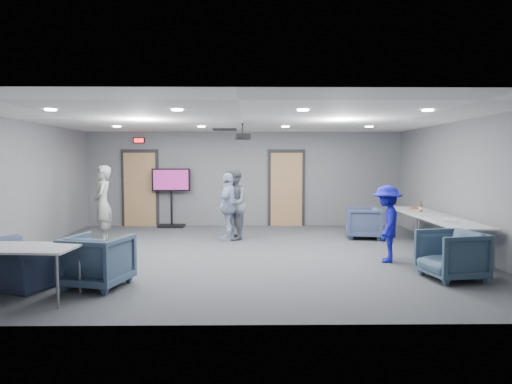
{
  "coord_description": "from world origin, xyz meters",
  "views": [
    {
      "loc": [
        0.16,
        -9.11,
        1.89
      ],
      "look_at": [
        0.28,
        0.76,
        1.2
      ],
      "focal_mm": 32.0,
      "sensor_mm": 36.0,
      "label": 1
    }
  ],
  "objects_px": {
    "table_right_a": "(417,212)",
    "bottle_right": "(421,208)",
    "chair_front_a": "(98,261)",
    "table_front_left": "(7,250)",
    "person_c": "(229,206)",
    "table_right_b": "(453,224)",
    "chair_right_a": "(363,223)",
    "chair_front_b": "(18,264)",
    "tv_stand": "(171,194)",
    "person_b": "(233,204)",
    "person_a": "(103,204)",
    "chair_right_c": "(451,255)",
    "projector": "(242,136)",
    "person_d": "(387,224)"
  },
  "relations": [
    {
      "from": "table_right_a",
      "to": "bottle_right",
      "type": "distance_m",
      "value": 0.33
    },
    {
      "from": "chair_front_a",
      "to": "table_front_left",
      "type": "relative_size",
      "value": 0.45
    },
    {
      "from": "person_c",
      "to": "table_right_b",
      "type": "relative_size",
      "value": 0.84
    },
    {
      "from": "chair_front_a",
      "to": "bottle_right",
      "type": "relative_size",
      "value": 3.48
    },
    {
      "from": "chair_right_a",
      "to": "chair_front_b",
      "type": "distance_m",
      "value": 7.49
    },
    {
      "from": "tv_stand",
      "to": "person_b",
      "type": "bearing_deg",
      "value": -48.99
    },
    {
      "from": "person_b",
      "to": "table_right_a",
      "type": "height_order",
      "value": "person_b"
    },
    {
      "from": "chair_front_a",
      "to": "table_front_left",
      "type": "xyz_separation_m",
      "value": [
        -1.01,
        -0.6,
        0.29
      ]
    },
    {
      "from": "person_a",
      "to": "tv_stand",
      "type": "distance_m",
      "value": 2.65
    },
    {
      "from": "chair_right_c",
      "to": "chair_front_a",
      "type": "bearing_deg",
      "value": -96.53
    },
    {
      "from": "table_right_b",
      "to": "tv_stand",
      "type": "relative_size",
      "value": 1.15
    },
    {
      "from": "person_b",
      "to": "chair_right_a",
      "type": "height_order",
      "value": "person_b"
    },
    {
      "from": "chair_right_c",
      "to": "table_right_b",
      "type": "height_order",
      "value": "chair_right_c"
    },
    {
      "from": "projector",
      "to": "person_c",
      "type": "bearing_deg",
      "value": 105.23
    },
    {
      "from": "person_a",
      "to": "chair_front_a",
      "type": "bearing_deg",
      "value": 4.37
    },
    {
      "from": "person_b",
      "to": "chair_right_a",
      "type": "bearing_deg",
      "value": 88.47
    },
    {
      "from": "person_b",
      "to": "tv_stand",
      "type": "xyz_separation_m",
      "value": [
        -1.82,
        2.1,
        0.09
      ]
    },
    {
      "from": "person_b",
      "to": "person_c",
      "type": "xyz_separation_m",
      "value": [
        -0.1,
        -0.05,
        -0.05
      ]
    },
    {
      "from": "person_d",
      "to": "table_right_b",
      "type": "xyz_separation_m",
      "value": [
        1.3,
        0.14,
        -0.03
      ]
    },
    {
      "from": "chair_front_b",
      "to": "chair_right_a",
      "type": "bearing_deg",
      "value": -125.04
    },
    {
      "from": "person_a",
      "to": "table_right_a",
      "type": "height_order",
      "value": "person_a"
    },
    {
      "from": "chair_front_a",
      "to": "projector",
      "type": "xyz_separation_m",
      "value": [
        2.1,
        3.21,
        2.01
      ]
    },
    {
      "from": "projector",
      "to": "person_b",
      "type": "bearing_deg",
      "value": 98.09
    },
    {
      "from": "person_d",
      "to": "projector",
      "type": "distance_m",
      "value": 3.55
    },
    {
      "from": "person_b",
      "to": "chair_front_a",
      "type": "xyz_separation_m",
      "value": [
        -1.86,
        -4.05,
        -0.46
      ]
    },
    {
      "from": "person_c",
      "to": "bottle_right",
      "type": "height_order",
      "value": "person_c"
    },
    {
      "from": "person_c",
      "to": "chair_front_b",
      "type": "distance_m",
      "value": 4.99
    },
    {
      "from": "chair_front_b",
      "to": "projector",
      "type": "relative_size",
      "value": 3.05
    },
    {
      "from": "person_a",
      "to": "chair_right_a",
      "type": "bearing_deg",
      "value": 81.84
    },
    {
      "from": "chair_right_c",
      "to": "table_right_b",
      "type": "xyz_separation_m",
      "value": [
        0.65,
        1.41,
        0.3
      ]
    },
    {
      "from": "chair_right_c",
      "to": "person_a",
      "type": "bearing_deg",
      "value": -127.67
    },
    {
      "from": "person_c",
      "to": "chair_right_c",
      "type": "relative_size",
      "value": 1.86
    },
    {
      "from": "chair_right_a",
      "to": "chair_front_b",
      "type": "height_order",
      "value": "chair_right_a"
    },
    {
      "from": "bottle_right",
      "to": "projector",
      "type": "xyz_separation_m",
      "value": [
        -3.99,
        -0.18,
        1.58
      ]
    },
    {
      "from": "tv_stand",
      "to": "chair_front_a",
      "type": "bearing_deg",
      "value": -90.36
    },
    {
      "from": "person_c",
      "to": "chair_front_b",
      "type": "bearing_deg",
      "value": -14.12
    },
    {
      "from": "person_a",
      "to": "bottle_right",
      "type": "distance_m",
      "value": 7.24
    },
    {
      "from": "table_right_a",
      "to": "table_right_b",
      "type": "height_order",
      "value": "same"
    },
    {
      "from": "person_d",
      "to": "table_front_left",
      "type": "distance_m",
      "value": 6.24
    },
    {
      "from": "chair_front_b",
      "to": "bottle_right",
      "type": "height_order",
      "value": "bottle_right"
    },
    {
      "from": "chair_right_c",
      "to": "projector",
      "type": "xyz_separation_m",
      "value": [
        -3.36,
        2.84,
        2.01
      ]
    },
    {
      "from": "bottle_right",
      "to": "table_right_b",
      "type": "bearing_deg",
      "value": -89.49
    },
    {
      "from": "chair_right_c",
      "to": "table_front_left",
      "type": "xyz_separation_m",
      "value": [
        -6.47,
        -0.98,
        0.3
      ]
    },
    {
      "from": "table_right_b",
      "to": "table_right_a",
      "type": "bearing_deg",
      "value": 0.0
    },
    {
      "from": "tv_stand",
      "to": "chair_front_b",
      "type": "bearing_deg",
      "value": -101.22
    },
    {
      "from": "table_right_a",
      "to": "tv_stand",
      "type": "height_order",
      "value": "tv_stand"
    },
    {
      "from": "chair_right_a",
      "to": "table_right_a",
      "type": "bearing_deg",
      "value": 74.49
    },
    {
      "from": "bottle_right",
      "to": "person_b",
      "type": "bearing_deg",
      "value": 171.19
    },
    {
      "from": "chair_right_a",
      "to": "chair_front_b",
      "type": "xyz_separation_m",
      "value": [
        -6.19,
        -4.21,
        -0.03
      ]
    },
    {
      "from": "person_a",
      "to": "chair_right_c",
      "type": "xyz_separation_m",
      "value": [
        6.59,
        -3.39,
        -0.49
      ]
    }
  ]
}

